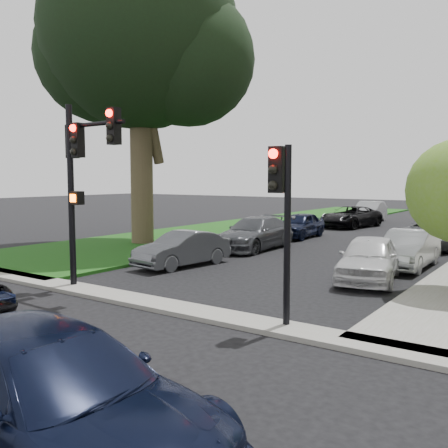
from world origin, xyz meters
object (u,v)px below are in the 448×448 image
Objects in this scene: traffic_signal_secondary at (282,202)px; car_parked_1 at (408,249)px; car_parked_9 at (369,212)px; car_cross_far at (49,394)px; car_parked_6 at (255,233)px; car_parked_0 at (369,258)px; car_parked_5 at (182,249)px; eucalyptus at (138,31)px; traffic_signal_main at (81,163)px; car_parked_8 at (351,217)px; car_parked_2 at (433,232)px; car_parked_7 at (299,225)px.

traffic_signal_secondary is 9.83m from car_parked_1.
car_cross_far is at bearing -82.11° from car_parked_9.
car_parked_6 is (-7.07, 10.46, -2.14)m from traffic_signal_secondary.
car_cross_far is at bearing -100.32° from car_parked_0.
car_parked_5 is (-7.30, -4.66, -0.04)m from car_parked_1.
car_cross_far is at bearing -88.14° from traffic_signal_secondary.
traffic_signal_secondary is 0.76× the size of car_cross_far.
eucalyptus reaches higher than car_cross_far.
car_parked_6 reaches higher than car_parked_5.
traffic_signal_secondary is at bearing -0.37° from traffic_signal_main.
traffic_signal_secondary is 0.79× the size of car_parked_8.
car_parked_0 is at bearing -87.54° from car_parked_2.
traffic_signal_main is 1.32× the size of car_parked_7.
traffic_signal_main reaches higher than car_parked_6.
eucalyptus is 2.77× the size of traffic_signal_main.
car_parked_1 is 6.32m from car_parked_2.
car_parked_9 is (-7.34, 21.80, 0.04)m from car_parked_0.
eucalyptus is 3.81× the size of car_parked_5.
traffic_signal_secondary reaches higher than car_parked_9.
car_parked_2 is at bearing -63.85° from car_parked_9.
traffic_signal_main is at bearing -81.59° from car_parked_5.
eucalyptus reaches higher than car_parked_2.
traffic_signal_secondary is at bearing -63.69° from car_parked_8.
car_cross_far is (0.20, -6.31, -2.11)m from traffic_signal_secondary.
eucalyptus is at bearing 146.01° from traffic_signal_secondary.
car_parked_0 is at bearing -58.20° from car_parked_8.
car_parked_1 is at bearing -41.28° from car_parked_7.
car_parked_2 reaches higher than car_parked_0.
traffic_signal_secondary is at bearing -27.71° from car_parked_5.
car_cross_far is at bearing -49.96° from car_parked_5.
car_parked_7 is (-0.48, 15.84, -3.17)m from traffic_signal_main.
car_parked_6 is at bearing -80.36° from car_parked_8.
eucalyptus reaches higher than car_parked_6.
eucalyptus is at bearing 43.99° from car_cross_far.
car_parked_7 is 0.88× the size of car_parked_9.
car_parked_9 reaches higher than car_parked_0.
car_parked_6 is at bearing 172.69° from car_parked_1.
car_parked_7 is (-0.30, 5.42, -0.04)m from car_parked_6.
car_parked_2 reaches higher than car_parked_1.
traffic_signal_secondary is at bearing -57.76° from car_parked_6.
car_parked_8 is (-7.01, 7.50, -0.03)m from car_parked_2.
car_parked_2 is at bearing 30.09° from eucalyptus.
car_cross_far reaches higher than car_parked_1.
eucalyptus is 18.70m from car_parked_8.
traffic_signal_main is at bearing -127.64° from car_parked_1.
eucalyptus reaches higher than car_parked_9.
car_parked_9 is (-0.29, 4.77, 0.07)m from car_parked_8.
car_parked_1 is 1.06× the size of car_parked_5.
car_parked_5 is at bearing 144.84° from traffic_signal_secondary.
car_parked_7 is at bearing 91.34° from car_parked_6.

